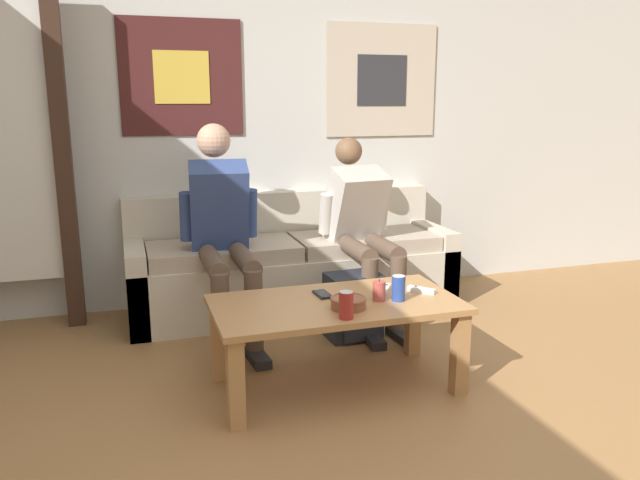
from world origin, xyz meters
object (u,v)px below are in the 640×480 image
at_px(coffee_table, 336,316).
at_px(pillar_candle, 379,291).
at_px(backpack, 354,308).
at_px(person_seated_adult, 222,224).
at_px(ceramic_bowl, 348,302).
at_px(couch, 293,268).
at_px(person_seated_teen, 361,224).
at_px(game_controller_near_left, 385,289).
at_px(drink_can_blue, 398,288).
at_px(game_controller_near_right, 422,290).
at_px(drink_can_red, 346,305).
at_px(cell_phone, 323,294).

relative_size(coffee_table, pillar_candle, 11.14).
distance_m(coffee_table, backpack, 0.68).
distance_m(person_seated_adult, ceramic_bowl, 1.10).
height_order(couch, backpack, couch).
bearing_deg(backpack, coffee_table, -118.46).
xyz_separation_m(person_seated_teen, backpack, (-0.17, -0.31, -0.44)).
bearing_deg(game_controller_near_left, drink_can_blue, -89.44).
bearing_deg(drink_can_blue, coffee_table, 165.15).
xyz_separation_m(person_seated_teen, ceramic_bowl, (-0.46, -1.00, -0.15)).
distance_m(coffee_table, ceramic_bowl, 0.15).
xyz_separation_m(coffee_table, game_controller_near_left, (0.29, 0.07, 0.09)).
bearing_deg(game_controller_near_right, person_seated_adult, 134.20).
xyz_separation_m(ceramic_bowl, game_controller_near_right, (0.44, 0.12, -0.02)).
xyz_separation_m(person_seated_teen, drink_can_red, (-0.51, -1.12, -0.12)).
bearing_deg(couch, ceramic_bowl, -93.97).
distance_m(backpack, cell_phone, 0.63).
bearing_deg(person_seated_adult, drink_can_blue, -54.47).
bearing_deg(cell_phone, couch, 82.52).
relative_size(couch, game_controller_near_left, 15.48).
bearing_deg(couch, game_controller_near_right, -74.04).
bearing_deg(backpack, drink_can_blue, -91.81).
bearing_deg(game_controller_near_left, ceramic_bowl, -145.45).
relative_size(drink_can_blue, drink_can_red, 1.00).
height_order(couch, game_controller_near_right, couch).
bearing_deg(drink_can_blue, couch, 97.84).
xyz_separation_m(coffee_table, pillar_candle, (0.20, -0.05, 0.12)).
xyz_separation_m(person_seated_adult, backpack, (0.71, -0.31, -0.49)).
bearing_deg(ceramic_bowl, backpack, 67.07).
bearing_deg(person_seated_teen, person_seated_adult, 179.91).
bearing_deg(person_seated_teen, game_controller_near_right, -91.20).
bearing_deg(game_controller_near_right, backpack, 104.50).
bearing_deg(person_seated_adult, couch, 32.59).
xyz_separation_m(backpack, drink_can_blue, (-0.02, -0.65, 0.31)).
relative_size(person_seated_adult, pillar_candle, 11.69).
height_order(couch, drink_can_blue, couch).
distance_m(coffee_table, person_seated_adult, 1.02).
distance_m(pillar_candle, game_controller_near_right, 0.26).
relative_size(game_controller_near_right, cell_phone, 0.94).
distance_m(coffee_table, drink_can_red, 0.28).
distance_m(person_seated_teen, backpack, 0.56).
height_order(couch, person_seated_teen, person_seated_teen).
bearing_deg(drink_can_red, ceramic_bowl, 65.58).
height_order(pillar_candle, drink_can_red, drink_can_red).
height_order(person_seated_adult, cell_phone, person_seated_adult).
relative_size(couch, ceramic_bowl, 12.49).
bearing_deg(backpack, drink_can_red, -113.17).
xyz_separation_m(person_seated_adult, pillar_candle, (0.60, -0.94, -0.19)).
xyz_separation_m(game_controller_near_left, cell_phone, (-0.32, 0.04, -0.01)).
bearing_deg(couch, person_seated_adult, -147.41).
xyz_separation_m(couch, person_seated_teen, (0.36, -0.33, 0.35)).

